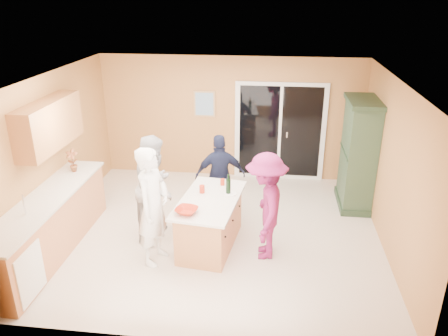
# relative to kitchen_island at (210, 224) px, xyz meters

# --- Properties ---
(floor) EXTENTS (5.50, 5.50, 0.00)m
(floor) POSITION_rel_kitchen_island_xyz_m (0.01, 0.40, -0.39)
(floor) COLOR beige
(floor) RESTS_ON ground
(ceiling) EXTENTS (5.50, 5.00, 0.10)m
(ceiling) POSITION_rel_kitchen_island_xyz_m (0.01, 0.40, 2.21)
(ceiling) COLOR white
(ceiling) RESTS_ON wall_back
(wall_back) EXTENTS (5.50, 0.10, 2.60)m
(wall_back) POSITION_rel_kitchen_island_xyz_m (0.01, 2.90, 0.91)
(wall_back) COLOR #E4985E
(wall_back) RESTS_ON ground
(wall_front) EXTENTS (5.50, 0.10, 2.60)m
(wall_front) POSITION_rel_kitchen_island_xyz_m (0.01, -2.10, 0.91)
(wall_front) COLOR #E4985E
(wall_front) RESTS_ON ground
(wall_left) EXTENTS (0.10, 5.00, 2.60)m
(wall_left) POSITION_rel_kitchen_island_xyz_m (-2.74, 0.40, 0.91)
(wall_left) COLOR #E4985E
(wall_left) RESTS_ON ground
(wall_right) EXTENTS (0.10, 5.00, 2.60)m
(wall_right) POSITION_rel_kitchen_island_xyz_m (2.76, 0.40, 0.91)
(wall_right) COLOR #E4985E
(wall_right) RESTS_ON ground
(left_cabinet_run) EXTENTS (0.65, 3.05, 1.24)m
(left_cabinet_run) POSITION_rel_kitchen_island_xyz_m (-2.44, -0.65, 0.07)
(left_cabinet_run) COLOR #CA7D4E
(left_cabinet_run) RESTS_ON floor
(upper_cabinets) EXTENTS (0.35, 1.60, 0.75)m
(upper_cabinets) POSITION_rel_kitchen_island_xyz_m (-2.56, 0.20, 1.48)
(upper_cabinets) COLOR #CA7D4E
(upper_cabinets) RESTS_ON wall_left
(sliding_door) EXTENTS (1.90, 0.07, 2.10)m
(sliding_door) POSITION_rel_kitchen_island_xyz_m (1.06, 2.87, 0.66)
(sliding_door) COLOR silver
(sliding_door) RESTS_ON floor
(framed_picture) EXTENTS (0.46, 0.04, 0.56)m
(framed_picture) POSITION_rel_kitchen_island_xyz_m (-0.54, 2.88, 1.21)
(framed_picture) COLOR #A98254
(framed_picture) RESTS_ON wall_back
(kitchen_island) EXTENTS (1.05, 1.68, 0.83)m
(kitchen_island) POSITION_rel_kitchen_island_xyz_m (0.00, 0.00, 0.00)
(kitchen_island) COLOR #CA7D4E
(kitchen_island) RESTS_ON floor
(green_hutch) EXTENTS (0.59, 1.12, 2.05)m
(green_hutch) POSITION_rel_kitchen_island_xyz_m (2.50, 1.76, 0.61)
(green_hutch) COLOR #233925
(green_hutch) RESTS_ON floor
(woman_white) EXTENTS (0.57, 0.74, 1.82)m
(woman_white) POSITION_rel_kitchen_island_xyz_m (-0.76, -0.50, 0.52)
(woman_white) COLOR white
(woman_white) RESTS_ON floor
(woman_grey) EXTENTS (0.79, 0.95, 1.75)m
(woman_grey) POSITION_rel_kitchen_island_xyz_m (-0.91, 0.21, 0.49)
(woman_grey) COLOR #ADADB0
(woman_grey) RESTS_ON floor
(woman_navy) EXTENTS (0.95, 0.56, 1.53)m
(woman_navy) POSITION_rel_kitchen_island_xyz_m (0.03, 1.06, 0.37)
(woman_navy) COLOR #191C38
(woman_navy) RESTS_ON floor
(woman_magenta) EXTENTS (0.66, 1.10, 1.67)m
(woman_magenta) POSITION_rel_kitchen_island_xyz_m (0.87, -0.17, 0.45)
(woman_magenta) COLOR maroon
(woman_magenta) RESTS_ON floor
(serving_bowl) EXTENTS (0.38, 0.38, 0.08)m
(serving_bowl) POSITION_rel_kitchen_island_xyz_m (-0.26, -0.50, 0.48)
(serving_bowl) COLOR #B22913
(serving_bowl) RESTS_ON kitchen_island
(tulip_vase) EXTENTS (0.23, 0.18, 0.40)m
(tulip_vase) POSITION_rel_kitchen_island_xyz_m (-2.44, 0.54, 0.75)
(tulip_vase) COLOR red
(tulip_vase) RESTS_ON left_cabinet_run
(tumbler_near) EXTENTS (0.08, 0.08, 0.11)m
(tumbler_near) POSITION_rel_kitchen_island_xyz_m (0.13, 0.53, 0.49)
(tumbler_near) COLOR #B22913
(tumbler_near) RESTS_ON kitchen_island
(tumbler_far) EXTENTS (0.11, 0.11, 0.12)m
(tumbler_far) POSITION_rel_kitchen_island_xyz_m (-0.15, 0.20, 0.50)
(tumbler_far) COLOR #B22913
(tumbler_far) RESTS_ON kitchen_island
(wine_bottle) EXTENTS (0.08, 0.08, 0.33)m
(wine_bottle) POSITION_rel_kitchen_island_xyz_m (0.27, 0.21, 0.57)
(wine_bottle) COLOR black
(wine_bottle) RESTS_ON kitchen_island
(white_plate) EXTENTS (0.22, 0.22, 0.01)m
(white_plate) POSITION_rel_kitchen_island_xyz_m (0.30, 0.20, 0.45)
(white_plate) COLOR white
(white_plate) RESTS_ON kitchen_island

